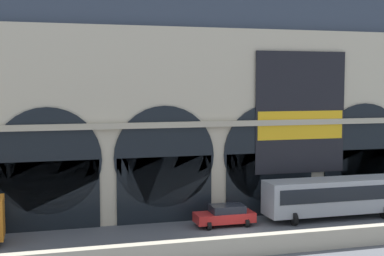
% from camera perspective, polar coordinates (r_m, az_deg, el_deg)
% --- Properties ---
extents(ground_plane, '(200.00, 200.00, 0.00)m').
position_cam_1_polar(ground_plane, '(38.69, 5.13, -11.08)').
color(ground_plane, '#54565B').
extents(quay_parapet_wall, '(90.00, 0.70, 1.25)m').
position_cam_1_polar(quay_parapet_wall, '(34.73, 7.69, -11.88)').
color(quay_parapet_wall, '#B2A891').
rests_on(quay_parapet_wall, ground).
extents(station_building, '(44.32, 4.75, 19.41)m').
position_cam_1_polar(station_building, '(44.04, 1.96, 3.17)').
color(station_building, beige).
rests_on(station_building, ground).
extents(car_center, '(4.40, 2.22, 1.55)m').
position_cam_1_polar(car_center, '(40.87, 3.47, -9.05)').
color(car_center, red).
rests_on(car_center, ground).
extents(bus_mideast, '(11.00, 3.25, 3.10)m').
position_cam_1_polar(bus_mideast, '(44.08, 14.48, -6.87)').
color(bus_mideast, '#ADB2B7').
rests_on(bus_mideast, ground).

